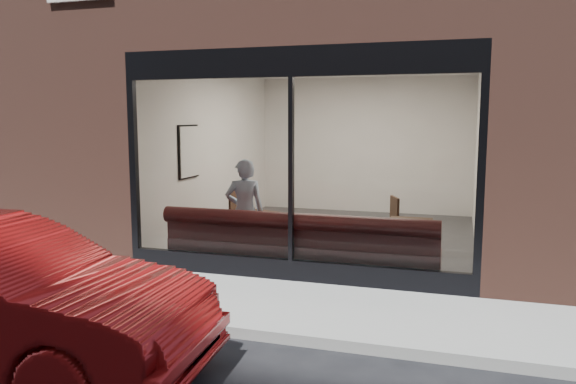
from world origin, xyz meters
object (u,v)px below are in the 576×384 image
(banquette, at_px, (299,258))
(cafe_chair_right, at_px, (383,239))
(cafe_table_right, at_px, (410,222))
(cafe_chair_left, at_px, (226,229))
(person, at_px, (245,212))
(cafe_table_left, at_px, (252,214))

(banquette, relative_size, cafe_chair_right, 9.45)
(cafe_table_right, distance_m, cafe_chair_left, 3.55)
(person, relative_size, cafe_table_right, 2.62)
(cafe_table_left, distance_m, cafe_table_right, 2.46)
(cafe_table_right, bearing_deg, cafe_chair_right, 117.96)
(cafe_chair_right, bearing_deg, cafe_chair_left, -22.33)
(banquette, distance_m, cafe_chair_right, 1.89)
(person, distance_m, cafe_table_left, 0.26)
(banquette, bearing_deg, person, 162.61)
(cafe_table_left, xyz_separation_m, cafe_table_right, (2.46, 0.06, 0.00))
(cafe_table_left, height_order, cafe_chair_left, cafe_table_left)
(banquette, xyz_separation_m, cafe_chair_right, (1.00, 1.61, 0.01))
(banquette, height_order, cafe_chair_right, banquette)
(cafe_table_right, bearing_deg, cafe_chair_left, 163.86)
(cafe_chair_left, relative_size, cafe_chair_right, 1.09)
(person, xyz_separation_m, cafe_chair_left, (-0.88, 1.29, -0.58))
(banquette, bearing_deg, cafe_chair_left, 139.31)
(cafe_table_right, xyz_separation_m, cafe_chair_left, (-3.38, 0.98, -0.50))
(person, relative_size, cafe_table_left, 2.56)
(cafe_chair_left, bearing_deg, cafe_table_left, 133.85)
(cafe_chair_left, bearing_deg, cafe_table_right, 166.33)
(person, bearing_deg, cafe_table_left, -121.31)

